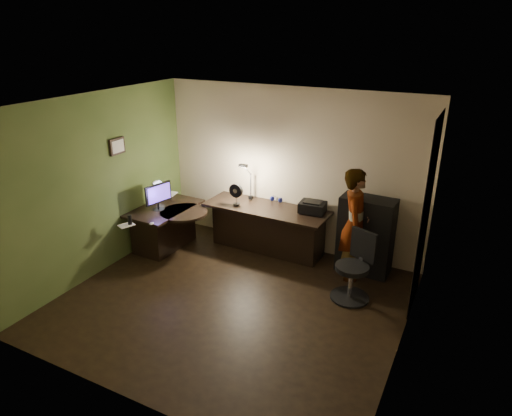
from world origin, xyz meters
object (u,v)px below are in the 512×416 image
at_px(cabinet, 366,235).
at_px(monitor, 158,201).
at_px(office_chair, 352,267).
at_px(desk_right, 266,229).
at_px(person, 355,224).
at_px(desk_left, 166,227).

relative_size(cabinet, monitor, 2.39).
bearing_deg(office_chair, desk_right, 176.86).
bearing_deg(person, desk_left, 86.59).
bearing_deg(monitor, cabinet, 27.18).
xyz_separation_m(cabinet, person, (-0.12, -0.24, 0.25)).
distance_m(desk_left, office_chair, 3.27).
distance_m(monitor, person, 3.19).
bearing_deg(cabinet, office_chair, -84.61).
xyz_separation_m(monitor, person, (3.13, 0.60, -0.03)).
height_order(office_chair, person, person).
bearing_deg(cabinet, desk_left, -164.94).
xyz_separation_m(desk_left, monitor, (-0.04, -0.11, 0.52)).
bearing_deg(desk_left, cabinet, 14.33).
xyz_separation_m(cabinet, office_chair, (0.04, -0.85, -0.11)).
distance_m(desk_right, monitor, 1.85).
bearing_deg(desk_right, person, -4.92).
bearing_deg(desk_left, monitor, -106.89).
height_order(cabinet, person, person).
bearing_deg(desk_right, office_chair, -23.54).
bearing_deg(person, monitor, 88.44).
height_order(desk_right, person, person).
distance_m(cabinet, monitor, 3.37).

